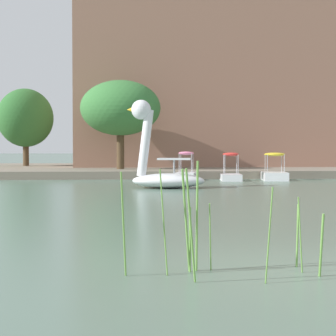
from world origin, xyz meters
name	(u,v)px	position (x,y,z in m)	size (l,w,h in m)	color
ground_plane	(282,271)	(0.00, 0.00, 0.00)	(554.82, 554.82, 0.00)	#567060
shore_bank_far	(159,169)	(0.00, 34.41, 0.23)	(127.23, 20.37, 0.46)	slate
swan_boat	(162,165)	(-0.74, 16.93, 1.03)	(3.56, 2.06, 3.91)	white
pedal_boat_pink	(186,173)	(0.96, 23.09, 0.41)	(1.48, 2.23, 1.61)	white
pedal_boat_red	(231,173)	(3.40, 22.70, 0.44)	(1.25, 2.03, 1.55)	white
pedal_boat_yellow	(275,172)	(5.89, 22.85, 0.46)	(1.56, 2.30, 1.55)	white
tree_broadleaf_left	(120,108)	(-2.78, 28.35, 4.38)	(6.75, 6.53, 5.72)	#4C3823
tree_broadleaf_right	(26,118)	(-10.26, 36.18, 4.17)	(5.75, 6.07, 5.99)	#4C3823
apartment_block	(203,74)	(3.69, 36.80, 7.82)	(19.98, 10.70, 14.71)	#996B56
reed_clump_foreground	(215,229)	(-0.97, -0.16, 0.63)	(2.69, 1.11, 1.54)	#669942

